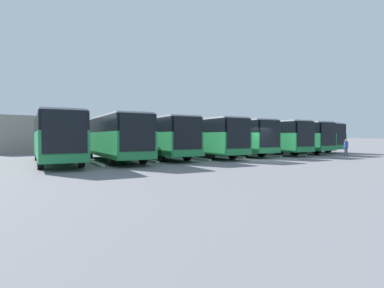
# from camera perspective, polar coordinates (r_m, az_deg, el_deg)

# --- Properties ---
(ground_plane) EXTENTS (600.00, 600.00, 0.00)m
(ground_plane) POSITION_cam_1_polar(r_m,az_deg,el_deg) (23.86, 12.94, -2.93)
(ground_plane) COLOR slate
(bus_0) EXTENTS (3.79, 11.57, 3.25)m
(bus_0) POSITION_cam_1_polar(r_m,az_deg,el_deg) (38.37, 19.36, 1.37)
(bus_0) COLOR #238447
(bus_0) RESTS_ON ground_plane
(curb_divider_0) EXTENTS (0.89, 5.25, 0.15)m
(curb_divider_0) POSITION_cam_1_polar(r_m,az_deg,el_deg) (35.86, 19.77, -1.41)
(curb_divider_0) COLOR #9E9E99
(curb_divider_0) RESTS_ON ground_plane
(bus_1) EXTENTS (3.79, 11.57, 3.25)m
(bus_1) POSITION_cam_1_polar(r_m,az_deg,el_deg) (34.62, 17.06, 1.39)
(bus_1) COLOR #238447
(bus_1) RESTS_ON ground_plane
(curb_divider_1) EXTENTS (0.89, 5.25, 0.15)m
(curb_divider_1) POSITION_cam_1_polar(r_m,az_deg,el_deg) (32.11, 17.34, -1.72)
(curb_divider_1) COLOR #9E9E99
(curb_divider_1) RESTS_ON ground_plane
(bus_2) EXTENTS (3.79, 11.57, 3.25)m
(bus_2) POSITION_cam_1_polar(r_m,az_deg,el_deg) (31.51, 13.02, 1.42)
(bus_2) COLOR #238447
(bus_2) RESTS_ON ground_plane
(curb_divider_2) EXTENTS (0.89, 5.25, 0.15)m
(curb_divider_2) POSITION_cam_1_polar(r_m,az_deg,el_deg) (28.99, 12.98, -2.02)
(curb_divider_2) COLOR #9E9E99
(curb_divider_2) RESTS_ON ground_plane
(bus_3) EXTENTS (3.79, 11.57, 3.25)m
(bus_3) POSITION_cam_1_polar(r_m,az_deg,el_deg) (29.17, 7.02, 1.45)
(bus_3) COLOR #238447
(bus_3) RESTS_ON ground_plane
(curb_divider_3) EXTENTS (0.89, 5.25, 0.15)m
(curb_divider_3) POSITION_cam_1_polar(r_m,az_deg,el_deg) (26.67, 6.41, -2.29)
(curb_divider_3) COLOR #9E9E99
(curb_divider_3) RESTS_ON ground_plane
(bus_4) EXTENTS (3.79, 11.57, 3.25)m
(bus_4) POSITION_cam_1_polar(r_m,az_deg,el_deg) (26.36, 1.41, 1.46)
(bus_4) COLOR #238447
(bus_4) RESTS_ON ground_plane
(curb_divider_4) EXTENTS (0.89, 5.25, 0.15)m
(curb_divider_4) POSITION_cam_1_polar(r_m,az_deg,el_deg) (23.91, 0.14, -2.71)
(curb_divider_4) COLOR #9E9E99
(curb_divider_4) RESTS_ON ground_plane
(bus_5) EXTENTS (3.79, 11.57, 3.25)m
(bus_5) POSITION_cam_1_polar(r_m,az_deg,el_deg) (24.90, -6.86, 1.45)
(bus_5) COLOR #238447
(bus_5) RESTS_ON ground_plane
(curb_divider_5) EXTENTS (0.89, 5.25, 0.15)m
(curb_divider_5) POSITION_cam_1_polar(r_m,az_deg,el_deg) (22.57, -9.09, -2.97)
(curb_divider_5) COLOR #9E9E99
(curb_divider_5) RESTS_ON ground_plane
(bus_6) EXTENTS (3.79, 11.57, 3.25)m
(bus_6) POSITION_cam_1_polar(r_m,az_deg,el_deg) (22.74, -14.77, 1.42)
(bus_6) COLOR #238447
(bus_6) RESTS_ON ground_plane
(curb_divider_6) EXTENTS (0.89, 5.25, 0.15)m
(curb_divider_6) POSITION_cam_1_polar(r_m,az_deg,el_deg) (20.59, -18.11, -3.45)
(curb_divider_6) COLOR #9E9E99
(curb_divider_6) RESTS_ON ground_plane
(bus_7) EXTENTS (3.79, 11.57, 3.25)m
(bus_7) POSITION_cam_1_polar(r_m,az_deg,el_deg) (21.76, -24.48, 1.34)
(bus_7) COLOR #238447
(bus_7) RESTS_ON ground_plane
(pedestrian) EXTENTS (0.49, 0.49, 1.57)m
(pedestrian) POSITION_cam_1_polar(r_m,az_deg,el_deg) (29.78, 27.29, -0.57)
(pedestrian) COLOR #38384C
(pedestrian) RESTS_ON ground_plane
(station_building) EXTENTS (34.35, 14.71, 4.02)m
(station_building) POSITION_cam_1_polar(r_m,az_deg,el_deg) (45.05, -12.45, 1.69)
(station_building) COLOR gray
(station_building) RESTS_ON ground_plane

